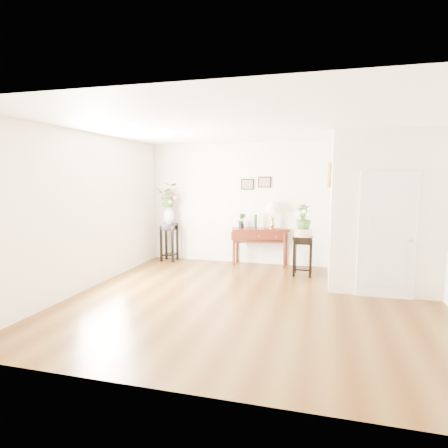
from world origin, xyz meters
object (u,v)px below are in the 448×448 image
(plant_stand_b, at_px, (303,256))
(plant_stand_a, at_px, (169,242))
(console_table, at_px, (260,247))
(table_lamp, at_px, (272,213))

(plant_stand_b, bearing_deg, plant_stand_a, 169.84)
(console_table, distance_m, table_lamp, 0.82)
(table_lamp, bearing_deg, plant_stand_b, -43.28)
(table_lamp, height_order, plant_stand_b, table_lamp)
(console_table, distance_m, plant_stand_a, 2.19)
(table_lamp, distance_m, plant_stand_a, 2.58)
(plant_stand_b, bearing_deg, table_lamp, 136.72)
(table_lamp, bearing_deg, console_table, 180.00)
(plant_stand_a, xyz_separation_m, plant_stand_b, (3.19, -0.57, -0.05))
(plant_stand_a, bearing_deg, plant_stand_b, -10.16)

